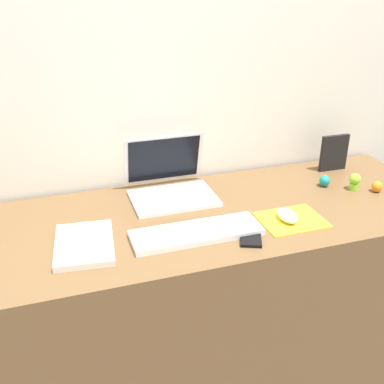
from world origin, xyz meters
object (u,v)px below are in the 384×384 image
at_px(picture_frame, 334,153).
at_px(toy_figurine_teal, 325,181).
at_px(keyboard, 196,233).
at_px(cell_phone, 251,236).
at_px(mouse, 287,216).
at_px(toy_figurine_orange, 377,187).
at_px(toy_figurine_lime, 355,181).
at_px(notebook_pad, 84,244).
at_px(laptop, 169,180).

distance_m(picture_frame, toy_figurine_teal, 0.19).
xyz_separation_m(keyboard, cell_phone, (0.16, -0.06, -0.01)).
bearing_deg(cell_phone, keyboard, -178.47).
xyz_separation_m(mouse, toy_figurine_orange, (0.43, 0.10, 0.00)).
relative_size(picture_frame, toy_figurine_orange, 3.51).
xyz_separation_m(toy_figurine_lime, toy_figurine_teal, (-0.09, 0.06, -0.01)).
xyz_separation_m(notebook_pad, toy_figurine_teal, (0.92, 0.16, 0.01)).
height_order(mouse, toy_figurine_lime, toy_figurine_lime).
distance_m(keyboard, toy_figurine_lime, 0.69).
xyz_separation_m(laptop, toy_figurine_orange, (0.74, -0.23, -0.03)).
height_order(mouse, notebook_pad, mouse).
relative_size(picture_frame, toy_figurine_teal, 3.38).
xyz_separation_m(mouse, cell_phone, (-0.16, -0.06, -0.02)).
bearing_deg(laptop, notebook_pad, -140.65).
bearing_deg(toy_figurine_orange, laptop, 163.06).
height_order(keyboard, picture_frame, picture_frame).
bearing_deg(picture_frame, toy_figurine_teal, -132.47).
xyz_separation_m(keyboard, toy_figurine_lime, (0.67, 0.14, 0.02)).
distance_m(keyboard, toy_figurine_orange, 0.75).
bearing_deg(cell_phone, toy_figurine_orange, 37.33).
bearing_deg(toy_figurine_lime, mouse, -158.66).
height_order(picture_frame, toy_figurine_orange, picture_frame).
relative_size(mouse, picture_frame, 0.64).
height_order(keyboard, toy_figurine_orange, toy_figurine_orange).
height_order(cell_phone, toy_figurine_teal, toy_figurine_teal).
distance_m(laptop, notebook_pad, 0.44).
height_order(laptop, toy_figurine_teal, laptop).
distance_m(mouse, toy_figurine_orange, 0.44).
distance_m(cell_phone, notebook_pad, 0.51).
xyz_separation_m(mouse, notebook_pad, (-0.65, 0.04, -0.01)).
bearing_deg(laptop, toy_figurine_teal, -11.80).
height_order(keyboard, cell_phone, keyboard).
relative_size(cell_phone, toy_figurine_teal, 2.88).
bearing_deg(keyboard, notebook_pad, 173.31).
height_order(toy_figurine_orange, toy_figurine_teal, toy_figurine_teal).
bearing_deg(picture_frame, mouse, -139.54).
height_order(laptop, mouse, laptop).
height_order(notebook_pad, picture_frame, picture_frame).
xyz_separation_m(keyboard, picture_frame, (0.71, 0.33, 0.06)).
xyz_separation_m(mouse, toy_figurine_lime, (0.36, 0.14, 0.01)).
distance_m(laptop, toy_figurine_lime, 0.70).
bearing_deg(cell_phone, mouse, 42.15).
distance_m(mouse, toy_figurine_lime, 0.39).
distance_m(cell_phone, toy_figurine_lime, 0.55).
bearing_deg(picture_frame, laptop, -179.14).
relative_size(keyboard, toy_figurine_orange, 9.61).
relative_size(cell_phone, notebook_pad, 0.53).
distance_m(keyboard, mouse, 0.31).
height_order(picture_frame, toy_figurine_teal, picture_frame).
bearing_deg(mouse, toy_figurine_teal, 36.71).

